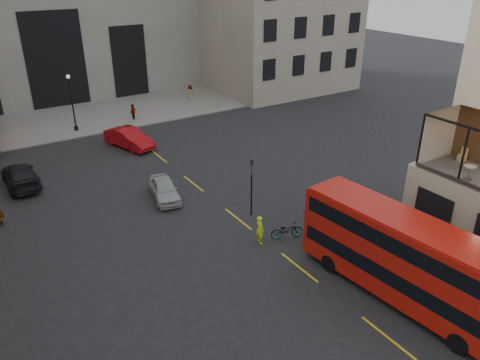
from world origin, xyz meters
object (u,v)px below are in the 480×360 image
traffic_light_near (252,180)px  pedestrian_c (133,112)px  cafe_chair_d (462,157)px  street_lamp_b (73,107)px  pedestrian_d (190,93)px  car_b (129,138)px  bus_near (404,255)px  cyclist (260,230)px  cafe_table_far (469,170)px  car_a (164,189)px  bicycle (287,230)px  car_c (20,176)px

traffic_light_near → pedestrian_c: bearing=88.1°
traffic_light_near → cafe_chair_d: bearing=-43.1°
street_lamp_b → pedestrian_d: (13.89, 3.68, -1.51)m
street_lamp_b → cafe_chair_d: bearing=-65.7°
car_b → pedestrian_c: bearing=48.8°
bus_near → car_b: bearing=98.3°
cyclist → cafe_table_far: bearing=-126.7°
car_b → pedestrian_d: size_ratio=2.80×
bus_near → cafe_chair_d: (7.02, 2.34, 2.48)m
street_lamp_b → bus_near: size_ratio=0.50×
car_a → pedestrian_d: 24.18m
bus_near → traffic_light_near: bearing=98.3°
pedestrian_c → cafe_table_far: 32.66m
car_a → bicycle: car_a is taller
bus_near → pedestrian_d: (7.39, 36.01, -1.46)m
cafe_table_far → pedestrian_d: bearing=86.4°
cyclist → pedestrian_d: pedestrian_d is taller
traffic_light_near → street_lamp_b: size_ratio=0.71×
bicycle → cafe_table_far: size_ratio=2.55×
car_a → cyclist: bearing=-61.6°
car_c → cyclist: cyclist is taller
traffic_light_near → car_a: traffic_light_near is taller
street_lamp_b → car_b: (2.75, -6.60, -1.57)m
pedestrian_d → bicycle: bearing=153.4°
pedestrian_c → street_lamp_b: bearing=-39.4°
traffic_light_near → bicycle: 3.85m
traffic_light_near → bicycle: traffic_light_near is taller
pedestrian_c → pedestrian_d: bearing=161.1°
bus_near → car_a: bus_near is taller
car_b → cafe_table_far: size_ratio=6.71×
pedestrian_c → pedestrian_d: size_ratio=0.93×
cafe_table_far → bus_near: bearing=-171.8°
cafe_chair_d → car_c: bearing=134.4°
cyclist → pedestrian_c: size_ratio=1.03×
bicycle → cafe_table_far: 10.09m
car_b → cafe_table_far: (8.93, -24.99, 4.27)m
bicycle → cyclist: cyclist is taller
cafe_table_far → cafe_chair_d: (1.84, 1.60, -0.26)m
car_c → bus_near: bearing=119.3°
pedestrian_d → car_a: bearing=138.8°
traffic_light_near → pedestrian_c: size_ratio=2.30×
pedestrian_c → car_a: bearing=33.9°
car_a → pedestrian_c: 17.78m
car_c → cafe_table_far: bearing=129.1°
traffic_light_near → cafe_chair_d: 11.93m
street_lamp_b → cyclist: size_ratio=3.12×
bicycle → pedestrian_d: bearing=2.1°
street_lamp_b → pedestrian_c: street_lamp_b is taller
car_a → cafe_chair_d: bearing=-34.5°
cyclist → pedestrian_c: (2.13, 25.16, -0.03)m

